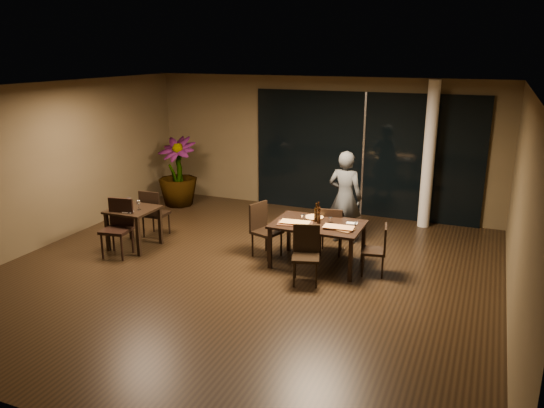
{
  "coord_description": "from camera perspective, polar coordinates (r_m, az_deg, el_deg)",
  "views": [
    {
      "loc": [
        3.56,
        -7.28,
        3.55
      ],
      "look_at": [
        0.24,
        0.62,
        1.05
      ],
      "focal_mm": 35.0,
      "sensor_mm": 36.0,
      "label": 1
    }
  ],
  "objects": [
    {
      "name": "wall_right",
      "position": [
        7.58,
        25.6,
        -1.08
      ],
      "size": [
        0.1,
        8.0,
        3.0
      ],
      "primitive_type": "cube",
      "color": "#4B3E28",
      "rests_on": "ground"
    },
    {
      "name": "window_panel",
      "position": [
        11.74,
        9.83,
        5.22
      ],
      "size": [
        5.0,
        0.06,
        2.7
      ],
      "primitive_type": "cube",
      "color": "black",
      "rests_on": "ground"
    },
    {
      "name": "bottle_a",
      "position": [
        8.97,
        4.78,
        -0.9
      ],
      "size": [
        0.07,
        0.07,
        0.32
      ],
      "primitive_type": null,
      "color": "black",
      "rests_on": "main_table"
    },
    {
      "name": "bottle_c",
      "position": [
        9.0,
        5.0,
        -0.82
      ],
      "size": [
        0.07,
        0.07,
        0.34
      ],
      "primitive_type": null,
      "color": "black",
      "rests_on": "main_table"
    },
    {
      "name": "wine_glass_b",
      "position": [
        9.92,
        -14.17,
        -0.1
      ],
      "size": [
        0.08,
        0.08,
        0.18
      ],
      "primitive_type": null,
      "color": "white",
      "rests_on": "side_table"
    },
    {
      "name": "oblong_pizza_left",
      "position": [
        8.87,
        2.5,
        -2.0
      ],
      "size": [
        0.5,
        0.27,
        0.02
      ],
      "primitive_type": null,
      "rotation": [
        0.0,
        0.0,
        0.11
      ],
      "color": "maroon",
      "rests_on": "pizza_board_left"
    },
    {
      "name": "main_table",
      "position": [
        8.95,
        4.96,
        -2.54
      ],
      "size": [
        1.5,
        1.0,
        0.75
      ],
      "color": "black",
      "rests_on": "ground"
    },
    {
      "name": "wall_left",
      "position": [
        10.73,
        -23.07,
        3.94
      ],
      "size": [
        0.1,
        8.0,
        3.0
      ],
      "primitive_type": "cube",
      "color": "#4B3E28",
      "rests_on": "ground"
    },
    {
      "name": "oblong_pizza_right",
      "position": [
        8.68,
        7.18,
        -2.52
      ],
      "size": [
        0.49,
        0.25,
        0.02
      ],
      "primitive_type": null,
      "rotation": [
        0.0,
        0.0,
        0.07
      ],
      "color": "#691309",
      "rests_on": "pizza_board_right"
    },
    {
      "name": "potted_plant",
      "position": [
        12.6,
        -10.12,
        3.42
      ],
      "size": [
        0.9,
        0.9,
        1.61
      ],
      "primitive_type": "imported",
      "rotation": [
        0.0,
        0.0,
        0.03
      ],
      "color": "#224818",
      "rests_on": "ground"
    },
    {
      "name": "ceiling",
      "position": [
        8.12,
        -3.32,
        12.49
      ],
      "size": [
        8.0,
        8.0,
        0.04
      ],
      "primitive_type": "cube",
      "color": "silver",
      "rests_on": "wall_back"
    },
    {
      "name": "pizza_board_left",
      "position": [
        8.87,
        2.49,
        -2.1
      ],
      "size": [
        0.64,
        0.42,
        0.01
      ],
      "primitive_type": "cube",
      "rotation": [
        0.0,
        0.0,
        0.24
      ],
      "color": "#432515",
      "rests_on": "main_table"
    },
    {
      "name": "napkin_far",
      "position": [
        8.97,
        8.59,
        -2.07
      ],
      "size": [
        0.19,
        0.12,
        0.01
      ],
      "primitive_type": "cube",
      "rotation": [
        0.0,
        0.0,
        0.11
      ],
      "color": "white",
      "rests_on": "main_table"
    },
    {
      "name": "ground",
      "position": [
        8.85,
        -3.0,
        -7.42
      ],
      "size": [
        8.0,
        8.0,
        0.0
      ],
      "primitive_type": "plane",
      "color": "black",
      "rests_on": "ground"
    },
    {
      "name": "bottle_b",
      "position": [
        8.89,
        5.08,
        -1.27
      ],
      "size": [
        0.06,
        0.06,
        0.26
      ],
      "primitive_type": null,
      "color": "black",
      "rests_on": "main_table"
    },
    {
      "name": "chair_main_far",
      "position": [
        9.47,
        6.34,
        -2.65
      ],
      "size": [
        0.48,
        0.48,
        0.89
      ],
      "rotation": [
        0.0,
        0.0,
        3.32
      ],
      "color": "black",
      "rests_on": "ground"
    },
    {
      "name": "wall_back",
      "position": [
        12.05,
        5.31,
        6.4
      ],
      "size": [
        8.0,
        0.1,
        3.0
      ],
      "primitive_type": "cube",
      "color": "#4B3E28",
      "rests_on": "ground"
    },
    {
      "name": "wall_front",
      "position": [
        5.23,
        -23.08,
        -8.26
      ],
      "size": [
        8.0,
        0.1,
        3.0
      ],
      "primitive_type": "cube",
      "color": "#4B3E28",
      "rests_on": "ground"
    },
    {
      "name": "wine_glass_a",
      "position": [
        10.14,
        -15.15,
        0.17
      ],
      "size": [
        0.08,
        0.08,
        0.18
      ],
      "primitive_type": null,
      "color": "white",
      "rests_on": "side_table"
    },
    {
      "name": "napkin_near",
      "position": [
        8.7,
        8.09,
        -2.62
      ],
      "size": [
        0.2,
        0.14,
        0.01
      ],
      "primitive_type": "cube",
      "rotation": [
        0.0,
        0.0,
        -0.27
      ],
      "color": "silver",
      "rests_on": "main_table"
    },
    {
      "name": "side_napkin",
      "position": [
        9.84,
        -15.23,
        -0.82
      ],
      "size": [
        0.19,
        0.13,
        0.01
      ],
      "primitive_type": "cube",
      "rotation": [
        0.0,
        0.0,
        0.12
      ],
      "color": "white",
      "rests_on": "side_table"
    },
    {
      "name": "tumbler_left",
      "position": [
        9.08,
        3.39,
        -1.42
      ],
      "size": [
        0.08,
        0.08,
        0.09
      ],
      "primitive_type": "cylinder",
      "color": "white",
      "rests_on": "main_table"
    },
    {
      "name": "chair_side_near",
      "position": [
        9.83,
        -16.18,
        -2.09
      ],
      "size": [
        0.54,
        0.54,
        1.01
      ],
      "rotation": [
        0.0,
        0.0,
        0.15
      ],
      "color": "black",
      "rests_on": "ground"
    },
    {
      "name": "chair_main_right",
      "position": [
        8.79,
        11.35,
        -4.6
      ],
      "size": [
        0.45,
        0.45,
        0.84
      ],
      "rotation": [
        0.0,
        0.0,
        -1.39
      ],
      "color": "black",
      "rests_on": "ground"
    },
    {
      "name": "tumbler_right",
      "position": [
        8.98,
        6.29,
        -1.71
      ],
      "size": [
        0.07,
        0.07,
        0.09
      ],
      "primitive_type": "cylinder",
      "color": "white",
      "rests_on": "main_table"
    },
    {
      "name": "side_table",
      "position": [
        10.08,
        -14.69,
        -1.17
      ],
      "size": [
        0.8,
        0.8,
        0.75
      ],
      "color": "black",
      "rests_on": "ground"
    },
    {
      "name": "column",
      "position": [
        11.18,
        16.52,
        5.03
      ],
      "size": [
        0.24,
        0.24,
        3.0
      ],
      "primitive_type": "cylinder",
      "color": "silver",
      "rests_on": "ground"
    },
    {
      "name": "round_pizza",
      "position": [
        9.21,
        4.54,
        -1.44
      ],
      "size": [
        0.32,
        0.32,
        0.01
      ],
      "primitive_type": "cylinder",
      "color": "#AF3D13",
      "rests_on": "main_table"
    },
    {
      "name": "pizza_board_right",
      "position": [
        8.69,
        7.18,
        -2.62
      ],
      "size": [
        0.54,
        0.38,
        0.01
      ],
      "primitive_type": "cube",
      "rotation": [
        0.0,
        0.0,
        -0.28
      ],
      "color": "#472D16",
      "rests_on": "main_table"
    },
    {
      "name": "chair_side_far",
      "position": [
        10.56,
        -12.66,
        -0.76
      ],
      "size": [
        0.47,
        0.47,
        0.95
      ],
      "rotation": [
        0.0,
        0.0,
        3.2
      ],
      "color": "black",
      "rests_on": "ground"
    },
    {
      "name": "diner",
      "position": [
        10.04,
        7.86,
        0.71
      ],
      "size": [
        0.63,
        0.45,
        1.77
      ],
      "primitive_type": "imported",
      "rotation": [
        0.0,
        0.0,
        3.06
      ],
      "color": "#303336",
      "rests_on": "ground"
    },
    {
      "name": "chair_main_near",
      "position": [
        8.38,
        3.68,
        -5.07
      ],
      "size": [
        0.53,
        0.53,
        0.91
      ],
      "rotation": [
        0.0,
        0.0,
        0.3
      ],
      "color": "black",
      "rests_on": "ground"
    },
    {
      "name": "chair_main_left",
      "position": [
        9.41,
        -0.95,
        -2.44
      ],
      "size": [
        0.56,
        0.56,
        0.96
      ],
      "rotation": [
        0.0,
        0.0,
        1.25
      ],
      "color": "black",
      "rests_on": "ground"
    }
  ]
}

